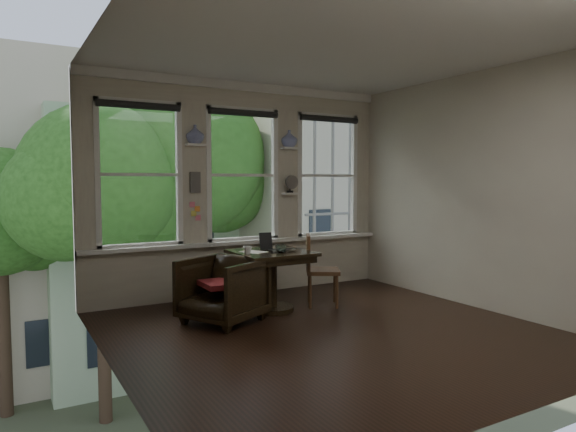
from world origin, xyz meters
TOP-DOWN VIEW (x-y plane):
  - ground at (0.00, 0.00)m, footprint 4.50×4.50m
  - ceiling at (0.00, 0.00)m, footprint 4.50×4.50m
  - wall_back at (0.00, 2.25)m, footprint 4.50×0.00m
  - wall_front at (0.00, -2.25)m, footprint 4.50×0.00m
  - wall_left at (-2.25, 0.00)m, footprint 0.00×4.50m
  - wall_right at (2.25, 0.00)m, footprint 0.00×4.50m
  - window_left at (-1.45, 2.25)m, footprint 1.10×0.12m
  - window_center at (0.00, 2.25)m, footprint 1.10×0.12m
  - window_right at (1.45, 2.25)m, footprint 1.10×0.12m
  - shelf_left at (-0.72, 2.15)m, footprint 0.26×0.16m
  - shelf_right at (0.72, 2.15)m, footprint 0.26×0.16m
  - intercom at (-0.72, 2.18)m, footprint 0.14×0.06m
  - sticky_notes at (-0.72, 2.19)m, footprint 0.16×0.01m
  - desk_fan at (0.72, 2.13)m, footprint 0.20×0.20m
  - vase_left at (-0.72, 2.15)m, footprint 0.24×0.24m
  - vase_right at (0.72, 2.15)m, footprint 0.24×0.24m
  - table at (-0.12, 1.13)m, footprint 0.90×0.90m
  - armchair_left at (-0.85, 0.94)m, footprint 1.10×1.09m
  - cushion_red at (-0.85, 0.94)m, footprint 0.45×0.45m
  - side_chair_right at (0.59, 1.05)m, footprint 0.57×0.57m
  - laptop at (0.00, 1.02)m, footprint 0.36×0.26m
  - mug at (-0.49, 1.04)m, footprint 0.11×0.11m
  - drinking_glass at (-0.08, 0.95)m, footprint 0.16×0.16m
  - tablet at (-0.12, 1.27)m, footprint 0.17×0.10m
  - papers at (-0.34, 1.17)m, footprint 0.32×0.36m

SIDE VIEW (x-z plane):
  - ground at x=0.00m, z-range 0.00..0.00m
  - table at x=-0.12m, z-range 0.00..0.75m
  - armchair_left at x=-0.85m, z-range 0.00..0.75m
  - cushion_red at x=-0.85m, z-range 0.42..0.48m
  - side_chair_right at x=0.59m, z-range 0.00..0.92m
  - papers at x=-0.34m, z-range 0.75..0.75m
  - laptop at x=0.00m, z-range 0.75..0.78m
  - mug at x=-0.49m, z-range 0.75..0.85m
  - drinking_glass at x=-0.08m, z-range 0.75..0.85m
  - tablet at x=-0.12m, z-range 0.75..0.97m
  - sticky_notes at x=-0.72m, z-range 1.13..1.37m
  - wall_back at x=0.00m, z-range -0.75..3.75m
  - wall_front at x=0.00m, z-range -0.75..3.75m
  - wall_left at x=-2.25m, z-range -0.75..3.75m
  - wall_right at x=2.25m, z-range -0.75..3.75m
  - desk_fan at x=0.72m, z-range 1.41..1.65m
  - intercom at x=-0.72m, z-range 1.46..1.74m
  - window_left at x=-1.45m, z-range 0.75..2.65m
  - window_center at x=0.00m, z-range 0.75..2.65m
  - window_right at x=1.45m, z-range 0.75..2.65m
  - shelf_left at x=-0.72m, z-range 2.08..2.12m
  - shelf_right at x=0.72m, z-range 2.08..2.12m
  - vase_left at x=-0.72m, z-range 2.12..2.36m
  - vase_right at x=0.72m, z-range 2.12..2.36m
  - ceiling at x=0.00m, z-range 3.00..3.00m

